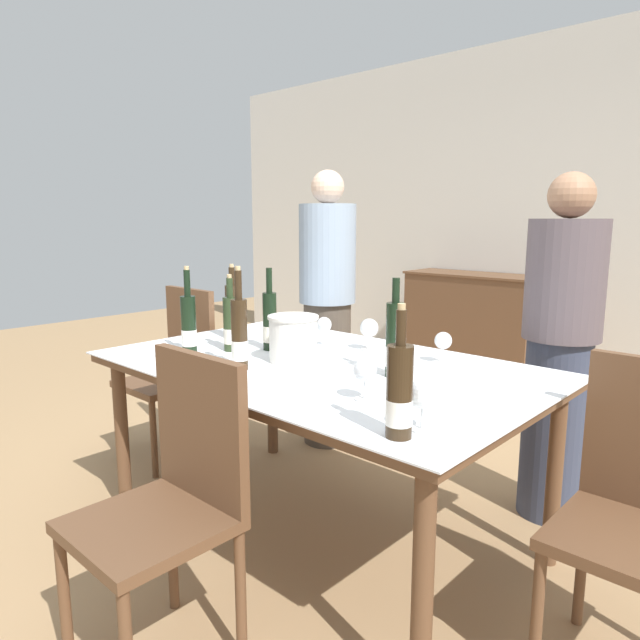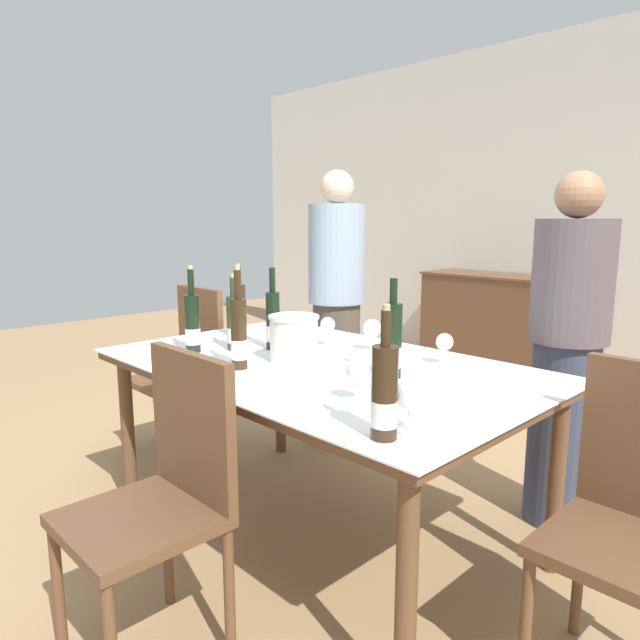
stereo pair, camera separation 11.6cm
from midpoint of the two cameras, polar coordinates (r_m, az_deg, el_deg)
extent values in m
plane|color=#A37F56|center=(2.63, 1.35, -20.62)|extent=(12.00, 12.00, 0.00)
cube|color=silver|center=(5.01, 27.74, 9.60)|extent=(8.00, 0.10, 2.80)
cube|color=brown|center=(5.14, 17.26, -0.61)|extent=(1.15, 0.44, 0.86)
cube|color=brown|center=(5.08, 17.52, 4.27)|extent=(1.18, 0.46, 0.02)
cylinder|color=brown|center=(2.82, -17.53, -10.79)|extent=(0.06, 0.06, 0.72)
cylinder|color=brown|center=(1.70, 10.75, -25.36)|extent=(0.06, 0.06, 0.72)
cylinder|color=brown|center=(3.31, -2.99, -7.20)|extent=(0.06, 0.06, 0.72)
cylinder|color=brown|center=(2.43, 23.86, -14.68)|extent=(0.06, 0.06, 0.72)
cube|color=brown|center=(2.34, 1.42, -4.93)|extent=(1.77, 1.09, 0.04)
cube|color=white|center=(2.34, 1.42, -4.43)|extent=(1.80, 1.12, 0.01)
cylinder|color=white|center=(2.35, -1.22, -1.85)|extent=(0.20, 0.20, 0.19)
cylinder|color=white|center=(2.34, -1.23, 0.31)|extent=(0.21, 0.21, 0.01)
cylinder|color=#332314|center=(2.83, -6.99, 0.87)|extent=(0.07, 0.07, 0.26)
cylinder|color=white|center=(2.84, -6.96, -0.29)|extent=(0.07, 0.07, 0.07)
cylinder|color=#332314|center=(2.81, -7.06, 4.40)|extent=(0.03, 0.03, 0.09)
cylinder|color=tan|center=(2.81, -7.09, 5.45)|extent=(0.02, 0.02, 0.02)
cylinder|color=#28381E|center=(2.57, -7.32, -0.34)|extent=(0.06, 0.06, 0.24)
cylinder|color=silver|center=(2.58, -7.30, -1.50)|extent=(0.07, 0.07, 0.07)
cylinder|color=#28381E|center=(2.55, -7.41, 3.28)|extent=(0.03, 0.03, 0.09)
cylinder|color=tan|center=(2.54, -7.43, 4.41)|extent=(0.02, 0.02, 0.02)
cylinder|color=black|center=(2.12, 8.82, -2.08)|extent=(0.07, 0.07, 0.28)
cylinder|color=white|center=(2.14, 8.77, -3.68)|extent=(0.07, 0.07, 0.08)
cylinder|color=black|center=(2.09, 8.95, 2.89)|extent=(0.03, 0.03, 0.09)
cylinder|color=black|center=(2.55, -11.38, -0.39)|extent=(0.07, 0.07, 0.25)
cylinder|color=white|center=(2.57, -11.33, -1.61)|extent=(0.07, 0.07, 0.07)
cylinder|color=black|center=(2.53, -11.52, 3.71)|extent=(0.03, 0.03, 0.11)
cylinder|color=tan|center=(2.52, -11.57, 5.18)|extent=(0.02, 0.02, 0.02)
cylinder|color=#332314|center=(1.54, 8.63, -7.25)|extent=(0.07, 0.07, 0.25)
cylinder|color=white|center=(1.56, 8.58, -9.21)|extent=(0.07, 0.07, 0.07)
cylinder|color=#332314|center=(1.50, 8.81, -0.85)|extent=(0.03, 0.03, 0.10)
cylinder|color=tan|center=(1.49, 8.87, 1.27)|extent=(0.02, 0.02, 0.02)
cylinder|color=black|center=(2.57, -3.45, -0.10)|extent=(0.06, 0.06, 0.26)
cylinder|color=silver|center=(2.58, -3.44, -1.35)|extent=(0.06, 0.06, 0.07)
cylinder|color=black|center=(2.54, -3.50, 4.01)|extent=(0.03, 0.03, 0.11)
cylinder|color=#332314|center=(2.24, -6.66, -1.41)|extent=(0.06, 0.06, 0.28)
cylinder|color=white|center=(2.25, -6.63, -2.94)|extent=(0.06, 0.06, 0.08)
cylinder|color=#332314|center=(2.21, -6.76, 3.54)|extent=(0.03, 0.03, 0.11)
cylinder|color=tan|center=(2.20, -6.80, 5.20)|extent=(0.02, 0.02, 0.02)
cylinder|color=white|center=(1.88, 5.50, -7.95)|extent=(0.07, 0.07, 0.00)
cylinder|color=white|center=(1.87, 5.52, -6.87)|extent=(0.01, 0.01, 0.07)
sphere|color=white|center=(1.85, 5.55, -5.04)|extent=(0.08, 0.08, 0.08)
cylinder|color=white|center=(2.65, 2.01, -2.58)|extent=(0.08, 0.08, 0.00)
cylinder|color=white|center=(2.64, 2.02, -1.76)|extent=(0.01, 0.01, 0.07)
sphere|color=white|center=(2.63, 2.03, -0.47)|extent=(0.07, 0.07, 0.07)
cylinder|color=white|center=(1.63, 10.87, -10.86)|extent=(0.07, 0.07, 0.00)
cylinder|color=white|center=(1.62, 10.92, -9.62)|extent=(0.01, 0.01, 0.07)
sphere|color=white|center=(1.60, 10.99, -7.43)|extent=(0.08, 0.08, 0.08)
cylinder|color=white|center=(2.57, 6.41, -3.00)|extent=(0.07, 0.07, 0.00)
cylinder|color=white|center=(2.56, 6.43, -2.20)|extent=(0.01, 0.01, 0.07)
sphere|color=white|center=(2.55, 6.45, -0.82)|extent=(0.08, 0.08, 0.08)
cylinder|color=white|center=(2.38, 13.64, -4.28)|extent=(0.07, 0.07, 0.00)
cylinder|color=white|center=(2.38, 13.67, -3.48)|extent=(0.01, 0.01, 0.06)
sphere|color=white|center=(2.36, 13.73, -2.15)|extent=(0.07, 0.07, 0.07)
cylinder|color=brown|center=(1.91, 21.69, -26.72)|extent=(0.03, 0.03, 0.44)
cylinder|color=brown|center=(2.20, 25.95, -21.68)|extent=(0.03, 0.03, 0.44)
cube|color=brown|center=(1.89, 30.08, -19.35)|extent=(0.42, 0.42, 0.04)
cylinder|color=brown|center=(3.48, -17.62, -9.43)|extent=(0.03, 0.03, 0.42)
cylinder|color=brown|center=(3.17, -14.53, -11.21)|extent=(0.03, 0.03, 0.42)
cylinder|color=brown|center=(3.64, -12.38, -8.27)|extent=(0.03, 0.03, 0.42)
cylinder|color=brown|center=(3.35, -8.96, -9.80)|extent=(0.03, 0.03, 0.42)
cube|color=brown|center=(3.33, -13.53, -5.95)|extent=(0.42, 0.42, 0.04)
cube|color=brown|center=(3.37, -10.92, -1.01)|extent=(0.42, 0.04, 0.50)
cylinder|color=brown|center=(2.06, -23.13, -23.77)|extent=(0.03, 0.03, 0.44)
cylinder|color=brown|center=(2.19, -13.46, -21.01)|extent=(0.03, 0.03, 0.44)
cylinder|color=brown|center=(1.93, -7.18, -25.53)|extent=(0.03, 0.03, 0.44)
cube|color=brown|center=(1.86, -15.83, -18.76)|extent=(0.42, 0.42, 0.04)
cube|color=brown|center=(1.84, -10.88, -10.25)|extent=(0.42, 0.04, 0.46)
cylinder|color=#51473D|center=(3.44, 2.60, -5.32)|extent=(0.28, 0.28, 0.86)
cylinder|color=#8C9EB2|center=(3.32, 2.70, 6.62)|extent=(0.33, 0.33, 0.57)
sphere|color=beige|center=(3.32, 2.75, 13.16)|extent=(0.19, 0.19, 0.19)
cylinder|color=#383F56|center=(2.80, 24.06, -10.24)|extent=(0.28, 0.28, 0.82)
cylinder|color=#594C51|center=(2.65, 25.10, 3.55)|extent=(0.33, 0.33, 0.52)
sphere|color=#A37556|center=(2.64, 25.68, 11.24)|extent=(0.19, 0.19, 0.19)
camera|label=1|loc=(0.06, -88.56, 0.26)|focal=32.00mm
camera|label=2|loc=(0.06, 91.44, -0.26)|focal=32.00mm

